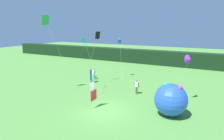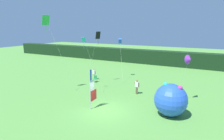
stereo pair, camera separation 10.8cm
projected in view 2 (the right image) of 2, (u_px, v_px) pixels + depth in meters
The scene contains 12 objects.
ground_plane at pixel (105, 111), 17.17m from camera, with size 120.00×120.00×0.00m, color #518E3D.
distant_treeline at pixel (167, 58), 37.44m from camera, with size 80.00×2.40×2.75m, color black.
banner_flag at pixel (92, 89), 17.46m from camera, with size 0.06×1.03×3.73m.
person_near_banner at pixel (94, 74), 27.31m from camera, with size 0.55×0.48×1.62m.
person_mid_field at pixel (137, 87), 21.36m from camera, with size 0.55×0.48×1.62m.
inflatable_balloon at pixel (171, 100), 16.06m from camera, with size 2.75×2.75×2.85m.
folding_chair at pixel (95, 78), 26.08m from camera, with size 0.51×0.51×0.89m.
kite_green_diamond_0 at pixel (47, 23), 20.69m from camera, with size 2.75×2.05×8.54m.
kite_purple_delta_1 at pixel (189, 60), 18.39m from camera, with size 1.39×1.06×4.77m.
kite_blue_box_2 at pixel (120, 41), 27.46m from camera, with size 2.06×2.97×5.74m.
kite_black_diamond_3 at pixel (97, 37), 24.53m from camera, with size 2.57×0.74×6.75m.
kite_cyan_diamond_4 at pixel (85, 44), 21.27m from camera, with size 2.35×0.74×6.21m.
Camera 2 is at (8.12, -13.75, 7.32)m, focal length 30.97 mm.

